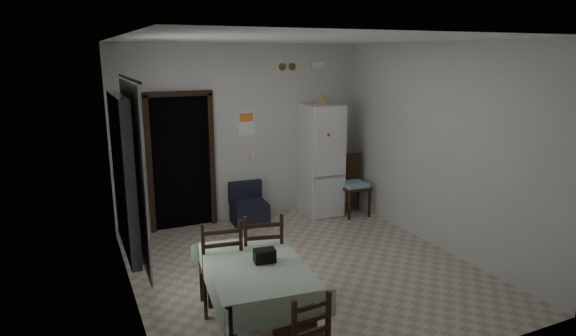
# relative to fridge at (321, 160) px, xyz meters

# --- Properties ---
(ground) EXTENTS (4.50, 4.50, 0.00)m
(ground) POSITION_rel_fridge_xyz_m (-1.28, -1.93, -0.95)
(ground) COLOR #AD9F8D
(ground) RESTS_ON ground
(ceiling) EXTENTS (4.20, 4.50, 0.02)m
(ceiling) POSITION_rel_fridge_xyz_m (-1.28, -1.93, 1.95)
(ceiling) COLOR white
(ceiling) RESTS_ON ground
(wall_back) EXTENTS (4.20, 0.02, 2.90)m
(wall_back) POSITION_rel_fridge_xyz_m (-1.28, 0.32, 0.50)
(wall_back) COLOR beige
(wall_back) RESTS_ON ground
(wall_front) EXTENTS (4.20, 0.02, 2.90)m
(wall_front) POSITION_rel_fridge_xyz_m (-1.28, -4.18, 0.50)
(wall_front) COLOR beige
(wall_front) RESTS_ON ground
(wall_left) EXTENTS (0.02, 4.50, 2.90)m
(wall_left) POSITION_rel_fridge_xyz_m (-3.38, -1.93, 0.50)
(wall_left) COLOR beige
(wall_left) RESTS_ON ground
(wall_right) EXTENTS (0.02, 4.50, 2.90)m
(wall_right) POSITION_rel_fridge_xyz_m (0.82, -1.93, 0.50)
(wall_right) COLOR beige
(wall_right) RESTS_ON ground
(doorway) EXTENTS (1.06, 0.52, 2.22)m
(doorway) POSITION_rel_fridge_xyz_m (-2.33, 0.52, 0.11)
(doorway) COLOR black
(doorway) RESTS_ON ground
(window_recess) EXTENTS (0.10, 1.20, 1.60)m
(window_recess) POSITION_rel_fridge_xyz_m (-3.43, -2.13, 0.60)
(window_recess) COLOR silver
(window_recess) RESTS_ON ground
(curtain) EXTENTS (0.02, 1.45, 1.85)m
(curtain) POSITION_rel_fridge_xyz_m (-3.32, -2.13, 0.60)
(curtain) COLOR beige
(curtain) RESTS_ON ground
(curtain_rod) EXTENTS (0.02, 1.60, 0.02)m
(curtain_rod) POSITION_rel_fridge_xyz_m (-3.31, -2.13, 1.55)
(curtain_rod) COLOR black
(curtain_rod) RESTS_ON ground
(calendar) EXTENTS (0.28, 0.02, 0.40)m
(calendar) POSITION_rel_fridge_xyz_m (-1.23, 0.31, 0.67)
(calendar) COLOR white
(calendar) RESTS_ON ground
(calendar_image) EXTENTS (0.24, 0.01, 0.14)m
(calendar_image) POSITION_rel_fridge_xyz_m (-1.23, 0.30, 0.77)
(calendar_image) COLOR orange
(calendar_image) RESTS_ON ground
(light_switch) EXTENTS (0.08, 0.02, 0.12)m
(light_switch) POSITION_rel_fridge_xyz_m (-1.13, 0.31, 0.15)
(light_switch) COLOR beige
(light_switch) RESTS_ON ground
(vent_left) EXTENTS (0.12, 0.03, 0.12)m
(vent_left) POSITION_rel_fridge_xyz_m (-0.58, 0.30, 1.57)
(vent_left) COLOR brown
(vent_left) RESTS_ON ground
(vent_right) EXTENTS (0.12, 0.03, 0.12)m
(vent_right) POSITION_rel_fridge_xyz_m (-0.40, 0.30, 1.57)
(vent_right) COLOR brown
(vent_right) RESTS_ON ground
(emergency_light) EXTENTS (0.25, 0.07, 0.09)m
(emergency_light) POSITION_rel_fridge_xyz_m (0.07, 0.28, 1.60)
(emergency_light) COLOR white
(emergency_light) RESTS_ON ground
(fridge) EXTENTS (0.64, 0.64, 1.90)m
(fridge) POSITION_rel_fridge_xyz_m (0.00, 0.00, 0.00)
(fridge) COLOR silver
(fridge) RESTS_ON ground
(tan_cone) EXTENTS (0.26, 0.26, 0.20)m
(tan_cone) POSITION_rel_fridge_xyz_m (0.01, 0.02, 1.05)
(tan_cone) COLOR tan
(tan_cone) RESTS_ON fridge
(navy_seat) EXTENTS (0.59, 0.57, 0.67)m
(navy_seat) POSITION_rel_fridge_xyz_m (-1.32, 0.00, -0.62)
(navy_seat) COLOR black
(navy_seat) RESTS_ON ground
(corner_chair) EXTENTS (0.48, 0.48, 1.05)m
(corner_chair) POSITION_rel_fridge_xyz_m (0.47, -0.35, -0.43)
(corner_chair) COLOR black
(corner_chair) RESTS_ON ground
(dining_table) EXTENTS (1.08, 1.51, 0.73)m
(dining_table) POSITION_rel_fridge_xyz_m (-2.35, -3.00, -0.59)
(dining_table) COLOR #A7BDA2
(dining_table) RESTS_ON ground
(black_bag) EXTENTS (0.22, 0.15, 0.14)m
(black_bag) POSITION_rel_fridge_xyz_m (-2.26, -3.00, -0.15)
(black_bag) COLOR black
(black_bag) RESTS_ON dining_table
(dining_chair_far_left) EXTENTS (0.52, 0.52, 1.06)m
(dining_chair_far_left) POSITION_rel_fridge_xyz_m (-2.54, -2.39, -0.42)
(dining_chair_far_left) COLOR black
(dining_chair_far_left) RESTS_ON ground
(dining_chair_far_right) EXTENTS (0.55, 0.55, 1.06)m
(dining_chair_far_right) POSITION_rel_fridge_xyz_m (-2.06, -2.39, -0.42)
(dining_chair_far_right) COLOR black
(dining_chair_far_right) RESTS_ON ground
(dining_chair_near_head) EXTENTS (0.39, 0.39, 0.87)m
(dining_chair_near_head) POSITION_rel_fridge_xyz_m (-2.28, -3.86, -0.52)
(dining_chair_near_head) COLOR black
(dining_chair_near_head) RESTS_ON ground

